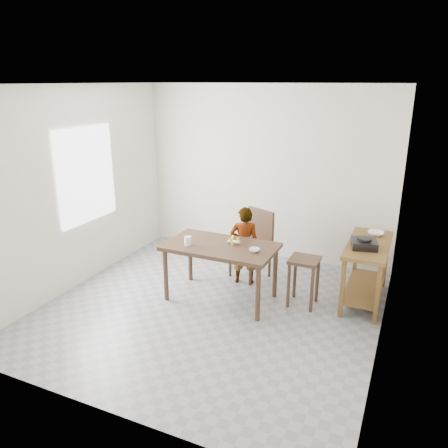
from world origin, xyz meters
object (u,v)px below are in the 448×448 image
at_px(child, 244,245).
at_px(dining_chair, 250,245).
at_px(prep_counter, 366,272).
at_px(dining_table, 221,272).
at_px(stool, 303,282).

xyz_separation_m(child, dining_chair, (0.01, 0.21, -0.07)).
relative_size(prep_counter, child, 1.08).
height_order(dining_table, stool, dining_table).
bearing_deg(dining_chair, child, -69.34).
relative_size(prep_counter, dining_chair, 1.23).
relative_size(dining_chair, stool, 1.55).
bearing_deg(dining_chair, prep_counter, 19.90).
distance_m(dining_table, prep_counter, 1.86).
bearing_deg(prep_counter, child, -175.64).
relative_size(dining_table, dining_chair, 1.43).
height_order(dining_table, dining_chair, dining_chair).
xyz_separation_m(dining_table, dining_chair, (0.10, 0.79, 0.11)).
xyz_separation_m(dining_table, stool, (1.02, 0.28, -0.06)).
bearing_deg(dining_table, dining_chair, 82.44).
bearing_deg(prep_counter, stool, -148.83).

